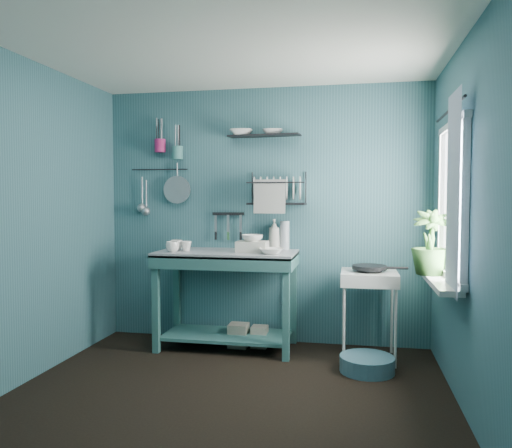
% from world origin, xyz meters
% --- Properties ---
extents(floor, '(3.20, 3.20, 0.00)m').
position_xyz_m(floor, '(0.00, 0.00, 0.00)').
color(floor, black).
rests_on(floor, ground).
extents(ceiling, '(3.20, 3.20, 0.00)m').
position_xyz_m(ceiling, '(0.00, 0.00, 2.50)').
color(ceiling, silver).
rests_on(ceiling, ground).
extents(wall_back, '(3.20, 0.00, 3.20)m').
position_xyz_m(wall_back, '(0.00, 1.50, 1.25)').
color(wall_back, '#315D65').
rests_on(wall_back, ground).
extents(wall_front, '(3.20, 0.00, 3.20)m').
position_xyz_m(wall_front, '(0.00, -1.50, 1.25)').
color(wall_front, '#315D65').
rests_on(wall_front, ground).
extents(wall_left, '(0.00, 3.00, 3.00)m').
position_xyz_m(wall_left, '(-1.60, 0.00, 1.25)').
color(wall_left, '#315D65').
rests_on(wall_left, ground).
extents(wall_right, '(0.00, 3.00, 3.00)m').
position_xyz_m(wall_right, '(1.60, 0.00, 1.25)').
color(wall_right, '#315D65').
rests_on(wall_right, ground).
extents(work_counter, '(1.41, 0.90, 0.92)m').
position_xyz_m(work_counter, '(-0.30, 1.19, 0.46)').
color(work_counter, '#2F6461').
rests_on(work_counter, floor).
extents(mug_left, '(0.12, 0.12, 0.10)m').
position_xyz_m(mug_left, '(-0.78, 1.03, 0.97)').
color(mug_left, white).
rests_on(mug_left, work_counter).
extents(mug_mid, '(0.14, 0.14, 0.09)m').
position_xyz_m(mug_mid, '(-0.68, 1.13, 0.97)').
color(mug_mid, white).
rests_on(mug_mid, work_counter).
extents(mug_right, '(0.17, 0.17, 0.10)m').
position_xyz_m(mug_right, '(-0.80, 1.19, 0.97)').
color(mug_right, white).
rests_on(mug_right, work_counter).
extents(wash_tub, '(0.28, 0.22, 0.10)m').
position_xyz_m(wash_tub, '(-0.05, 1.17, 0.97)').
color(wash_tub, beige).
rests_on(wash_tub, work_counter).
extents(tub_bowl, '(0.20, 0.19, 0.06)m').
position_xyz_m(tub_bowl, '(-0.05, 1.17, 1.05)').
color(tub_bowl, white).
rests_on(tub_bowl, wash_tub).
extents(soap_bottle, '(0.12, 0.12, 0.30)m').
position_xyz_m(soap_bottle, '(0.12, 1.39, 1.07)').
color(soap_bottle, beige).
rests_on(soap_bottle, work_counter).
extents(water_bottle, '(0.09, 0.09, 0.28)m').
position_xyz_m(water_bottle, '(0.22, 1.41, 1.06)').
color(water_bottle, '#ACB6C0').
rests_on(water_bottle, work_counter).
extents(counter_bowl, '(0.22, 0.22, 0.05)m').
position_xyz_m(counter_bowl, '(0.15, 1.04, 0.95)').
color(counter_bowl, white).
rests_on(counter_bowl, work_counter).
extents(hotplate_stand, '(0.50, 0.50, 0.78)m').
position_xyz_m(hotplate_stand, '(1.01, 1.11, 0.39)').
color(hotplate_stand, silver).
rests_on(hotplate_stand, floor).
extents(frying_pan, '(0.30, 0.30, 0.03)m').
position_xyz_m(frying_pan, '(1.01, 1.11, 0.82)').
color(frying_pan, black).
rests_on(frying_pan, hotplate_stand).
extents(knife_strip, '(0.32, 0.04, 0.03)m').
position_xyz_m(knife_strip, '(-0.35, 1.47, 1.27)').
color(knife_strip, black).
rests_on(knife_strip, wall_back).
extents(dish_rack, '(0.58, 0.32, 0.32)m').
position_xyz_m(dish_rack, '(0.15, 1.37, 1.52)').
color(dish_rack, black).
rests_on(dish_rack, wall_back).
extents(upper_shelf, '(0.71, 0.24, 0.01)m').
position_xyz_m(upper_shelf, '(0.02, 1.40, 2.02)').
color(upper_shelf, black).
rests_on(upper_shelf, wall_back).
extents(shelf_bowl_left, '(0.25, 0.25, 0.05)m').
position_xyz_m(shelf_bowl_left, '(-0.21, 1.40, 2.03)').
color(shelf_bowl_left, white).
rests_on(shelf_bowl_left, upper_shelf).
extents(shelf_bowl_right, '(0.21, 0.21, 0.05)m').
position_xyz_m(shelf_bowl_right, '(0.11, 1.40, 2.03)').
color(shelf_bowl_right, white).
rests_on(shelf_bowl_right, upper_shelf).
extents(utensil_cup_magenta, '(0.11, 0.11, 0.13)m').
position_xyz_m(utensil_cup_magenta, '(-1.05, 1.42, 1.95)').
color(utensil_cup_magenta, '#B02060').
rests_on(utensil_cup_magenta, wall_back).
extents(utensil_cup_teal, '(0.11, 0.11, 0.13)m').
position_xyz_m(utensil_cup_teal, '(-0.87, 1.42, 1.88)').
color(utensil_cup_teal, teal).
rests_on(utensil_cup_teal, wall_back).
extents(colander, '(0.28, 0.03, 0.28)m').
position_xyz_m(colander, '(-0.88, 1.45, 1.51)').
color(colander, '#A5A7AD').
rests_on(colander, wall_back).
extents(ladle_outer, '(0.01, 0.01, 0.30)m').
position_xyz_m(ladle_outer, '(-1.27, 1.46, 1.49)').
color(ladle_outer, '#A5A7AD').
rests_on(ladle_outer, wall_back).
extents(ladle_inner, '(0.01, 0.01, 0.30)m').
position_xyz_m(ladle_inner, '(-1.22, 1.46, 1.46)').
color(ladle_inner, '#A5A7AD').
rests_on(ladle_inner, wall_back).
extents(hook_rail, '(0.60, 0.01, 0.01)m').
position_xyz_m(hook_rail, '(-1.08, 1.47, 1.71)').
color(hook_rail, black).
rests_on(hook_rail, wall_back).
extents(window_glass, '(0.00, 1.10, 1.10)m').
position_xyz_m(window_glass, '(1.59, 0.45, 1.40)').
color(window_glass, white).
rests_on(window_glass, wall_right).
extents(windowsill, '(0.16, 0.95, 0.04)m').
position_xyz_m(windowsill, '(1.50, 0.45, 0.81)').
color(windowsill, silver).
rests_on(windowsill, wall_right).
extents(curtain, '(0.00, 1.35, 1.35)m').
position_xyz_m(curtain, '(1.52, 0.15, 1.45)').
color(curtain, silver).
rests_on(curtain, wall_right).
extents(curtain_rod, '(0.02, 1.05, 0.02)m').
position_xyz_m(curtain_rod, '(1.54, 0.45, 2.05)').
color(curtain_rod, black).
rests_on(curtain_rod, wall_right).
extents(potted_plant, '(0.29, 0.29, 0.50)m').
position_xyz_m(potted_plant, '(1.46, 0.67, 1.08)').
color(potted_plant, '#2F5B24').
rests_on(potted_plant, windowsill).
extents(storage_tin_large, '(0.18, 0.18, 0.22)m').
position_xyz_m(storage_tin_large, '(-0.20, 1.24, 0.11)').
color(storage_tin_large, gray).
rests_on(storage_tin_large, floor).
extents(storage_tin_small, '(0.15, 0.15, 0.20)m').
position_xyz_m(storage_tin_small, '(0.00, 1.27, 0.10)').
color(storage_tin_small, gray).
rests_on(storage_tin_small, floor).
extents(floor_basin, '(0.44, 0.44, 0.13)m').
position_xyz_m(floor_basin, '(1.00, 0.76, 0.07)').
color(floor_basin, '#406D7E').
rests_on(floor_basin, floor).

